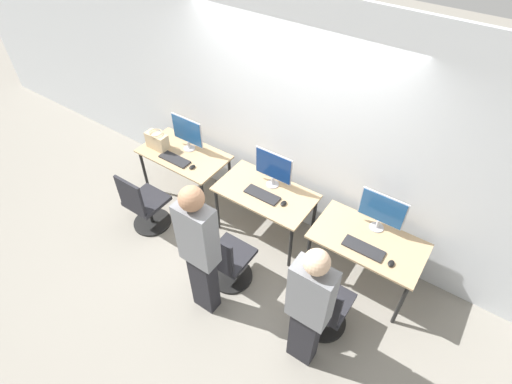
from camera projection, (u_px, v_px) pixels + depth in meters
name	position (u px, v px, depth m)	size (l,w,h in m)	color
ground_plane	(250.00, 248.00, 4.90)	(20.00, 20.00, 0.00)	gray
wall_back	(289.00, 123.00, 4.40)	(12.00, 0.05, 2.80)	silver
desk_left	(184.00, 158.00, 5.19)	(1.15, 0.65, 0.70)	tan
monitor_left	(187.00, 132.00, 5.03)	(0.48, 0.15, 0.46)	#B2B2B7
keyboard_left	(175.00, 159.00, 5.03)	(0.42, 0.15, 0.02)	#262628
mouse_left	(192.00, 167.00, 4.91)	(0.06, 0.09, 0.03)	black
office_chair_left	(145.00, 206.00, 4.93)	(0.48, 0.48, 0.87)	black
desk_center	(265.00, 197.00, 4.67)	(1.15, 0.65, 0.70)	tan
monitor_center	(273.00, 168.00, 4.53)	(0.48, 0.15, 0.46)	#B2B2B7
keyboard_center	(262.00, 195.00, 4.57)	(0.42, 0.15, 0.02)	#262628
mouse_center	(284.00, 203.00, 4.46)	(0.06, 0.09, 0.03)	black
office_chair_center	(227.00, 261.00, 4.33)	(0.48, 0.48, 0.87)	black
person_center	(199.00, 249.00, 3.71)	(0.36, 0.22, 1.71)	#232328
desk_right	(367.00, 245.00, 4.15)	(1.15, 0.65, 0.70)	tan
monitor_right	(382.00, 211.00, 4.04)	(0.48, 0.15, 0.46)	#B2B2B7
keyboard_right	(363.00, 248.00, 4.00)	(0.42, 0.15, 0.02)	#262628
mouse_right	(391.00, 263.00, 3.86)	(0.06, 0.09, 0.03)	black
office_chair_right	(324.00, 308.00, 3.92)	(0.48, 0.48, 0.87)	black
person_right	(309.00, 307.00, 3.36)	(0.36, 0.21, 1.59)	#232328
handbag	(157.00, 141.00, 5.14)	(0.30, 0.18, 0.25)	tan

